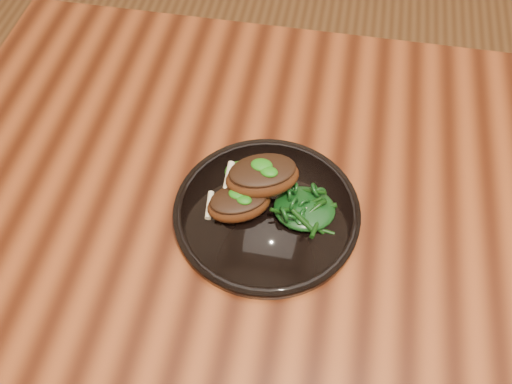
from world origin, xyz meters
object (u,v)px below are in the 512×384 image
(greens_heap, at_px, (305,206))
(desk, at_px, (436,257))
(lamb_chop_front, at_px, (239,203))
(plate, at_px, (267,212))

(greens_heap, bearing_deg, desk, 5.74)
(desk, height_order, lamb_chop_front, lamb_chop_front)
(lamb_chop_front, bearing_deg, greens_heap, 8.96)
(desk, bearing_deg, plate, -174.37)
(desk, bearing_deg, lamb_chop_front, -173.28)
(plate, relative_size, lamb_chop_front, 2.50)
(plate, bearing_deg, lamb_chop_front, -166.07)
(desk, bearing_deg, greens_heap, -174.26)
(desk, height_order, plate, plate)
(desk, xyz_separation_m, plate, (-0.26, -0.03, 0.09))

